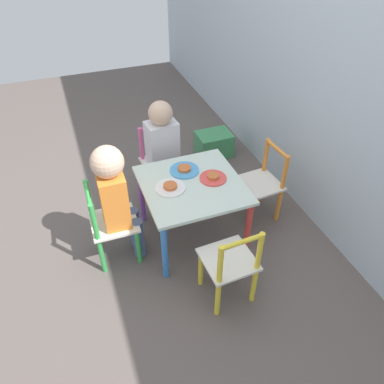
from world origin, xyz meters
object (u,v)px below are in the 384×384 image
object	(u,v)px
storage_bin	(214,144)
chair_orange	(261,185)
plate_left	(184,170)
plate_back	(213,178)
plate_front	(170,187)
chair_green	(110,225)
child_left	(163,145)
chair_yellow	(230,265)
kids_table	(192,192)
child_front	(116,194)
chair_pink	(161,163)

from	to	relation	value
storage_bin	chair_orange	bearing A→B (deg)	-0.27
plate_left	plate_back	bearing A→B (deg)	45.00
plate_left	plate_front	xyz separation A→B (m)	(0.13, -0.13, -0.00)
chair_green	storage_bin	bearing A→B (deg)	-49.75
child_left	chair_yellow	bearing A→B (deg)	-91.33
kids_table	storage_bin	xyz separation A→B (m)	(-0.82, 0.50, -0.26)
storage_bin	plate_front	bearing A→B (deg)	-37.57
child_front	plate_back	world-z (taller)	child_front
chair_pink	child_front	size ratio (longest dim) A/B	0.67
chair_pink	chair_orange	xyz separation A→B (m)	(0.46, 0.54, 0.00)
child_left	child_front	distance (m)	0.59
kids_table	chair_green	bearing A→B (deg)	-91.10
plate_front	storage_bin	bearing A→B (deg)	142.43
chair_yellow	kids_table	bearing A→B (deg)	-90.00
kids_table	chair_pink	world-z (taller)	chair_pink
chair_green	plate_left	distance (m)	0.54
chair_pink	storage_bin	xyz separation A→B (m)	(-0.33, 0.55, -0.15)
child_left	storage_bin	distance (m)	0.75
plate_left	chair_green	bearing A→B (deg)	-76.17
child_left	plate_left	distance (m)	0.31
chair_yellow	plate_back	bearing A→B (deg)	-105.02
chair_yellow	child_front	world-z (taller)	child_front
plate_back	storage_bin	world-z (taller)	plate_back
plate_left	chair_pink	bearing A→B (deg)	-172.90
chair_orange	plate_left	bearing A→B (deg)	-105.10
plate_front	child_left	bearing A→B (deg)	168.03
chair_pink	plate_back	xyz separation A→B (m)	(0.50, 0.18, 0.18)
child_front	plate_front	size ratio (longest dim) A/B	4.39
chair_yellow	storage_bin	size ratio (longest dim) A/B	1.85
kids_table	child_front	xyz separation A→B (m)	(-0.01, -0.44, 0.10)
kids_table	plate_left	xyz separation A→B (m)	(-0.13, 0.00, 0.07)
chair_pink	chair_green	xyz separation A→B (m)	(0.49, -0.45, 0.00)
chair_pink	child_left	xyz separation A→B (m)	(0.06, 0.01, 0.19)
chair_pink	child_left	world-z (taller)	child_left
kids_table	child_front	distance (m)	0.45
child_left	storage_bin	world-z (taller)	child_left
chair_green	plate_left	world-z (taller)	chair_green
plate_left	plate_back	world-z (taller)	same
chair_green	child_left	xyz separation A→B (m)	(-0.43, 0.46, 0.19)
child_front	plate_front	distance (m)	0.31
plate_left	storage_bin	bearing A→B (deg)	144.06
chair_green	plate_left	xyz separation A→B (m)	(-0.12, 0.50, 0.18)
chair_pink	storage_bin	distance (m)	0.66
kids_table	chair_yellow	world-z (taller)	chair_yellow
chair_orange	plate_left	world-z (taller)	chair_orange
child_left	plate_back	bearing A→B (deg)	-73.67
plate_front	storage_bin	world-z (taller)	plate_front
chair_green	plate_back	distance (m)	0.66
child_front	plate_left	bearing A→B (deg)	-73.16
chair_yellow	plate_back	size ratio (longest dim) A/B	3.25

